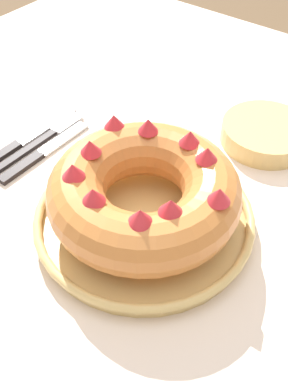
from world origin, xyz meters
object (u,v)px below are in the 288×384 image
Objects in this scene: serving_knife at (17,145)px; bundt_cake at (144,191)px; fork at (41,141)px; serving_dish at (144,218)px; side_bowl at (266,134)px; cake_knife at (40,155)px.

bundt_cake is at bearing -2.70° from serving_knife.
serving_dish is at bearing -13.44° from fork.
serving_knife is at bearing -140.47° from side_bowl.
side_bowl is at bearing 33.55° from fork.
fork is (-0.24, 0.04, -0.01)m from serving_dish.
cake_knife is at bearing 176.99° from bundt_cake.
serving_knife is (-0.02, -0.03, 0.00)m from fork.
cake_knife is at bearing -51.93° from fork.
fork is at bearing 137.24° from cake_knife.
cake_knife is 1.26× the size of side_bowl.
bundt_cake reaches higher than side_bowl.
fork is 1.45× the size of side_bowl.
fork is at bearing -142.04° from side_bowl.
bundt_cake is 1.36× the size of cake_knife.
bundt_cake is at bearing -100.02° from side_bowl.
cake_knife is 0.37m from side_bowl.
serving_knife and cake_knife have the same top height.
serving_knife is 0.05m from cake_knife.
side_bowl is (0.27, 0.25, 0.01)m from cake_knife.
side_bowl reaches higher than serving_knife.
serving_knife is 1.25× the size of cake_knife.
bundt_cake reaches higher than serving_knife.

